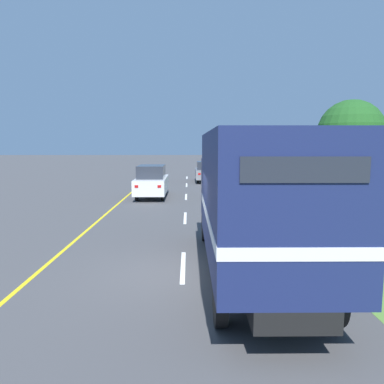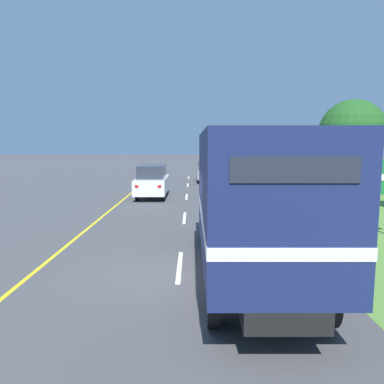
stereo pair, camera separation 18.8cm
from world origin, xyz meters
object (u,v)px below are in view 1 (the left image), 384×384
Objects in this scene: roadside_tree_mid at (351,133)px; roadside_tree_far at (332,145)px; horse_trailer_truck at (255,199)px; lead_car_grey_ahead at (206,171)px; lead_car_white at (152,181)px; highway_sign at (375,180)px.

roadside_tree_mid is 5.99m from roadside_tree_far.
horse_trailer_truck is at bearing -119.67° from roadside_tree_mid.
horse_trailer_truck is 23.18m from lead_car_grey_ahead.
horse_trailer_truck is at bearing -89.83° from lead_car_grey_ahead.
roadside_tree_mid is (12.94, 2.12, 2.99)m from lead_car_white.
roadside_tree_far is at bearing 65.00° from horse_trailer_truck.
lead_car_white is 16.26m from roadside_tree_far.
horse_trailer_truck reaches higher than highway_sign.
roadside_tree_far reaches higher than lead_car_grey_ahead.
horse_trailer_truck is 1.32× the size of roadside_tree_mid.
lead_car_grey_ahead is (-0.07, 23.16, -1.06)m from horse_trailer_truck.
lead_car_white reaches higher than lead_car_grey_ahead.
highway_sign is 18.63m from roadside_tree_far.
lead_car_grey_ahead is at bearing 104.49° from highway_sign.
highway_sign is (4.94, -19.13, 1.12)m from lead_car_grey_ahead.
horse_trailer_truck is 1.75× the size of lead_car_white.
highway_sign is 12.86m from roadside_tree_mid.
horse_trailer_truck reaches higher than lead_car_grey_ahead.
roadside_tree_mid is at bearing 60.33° from horse_trailer_truck.
highway_sign is at bearing 39.56° from horse_trailer_truck.
lead_car_white is 13.45m from roadside_tree_mid.
horse_trailer_truck is at bearing -115.00° from roadside_tree_far.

